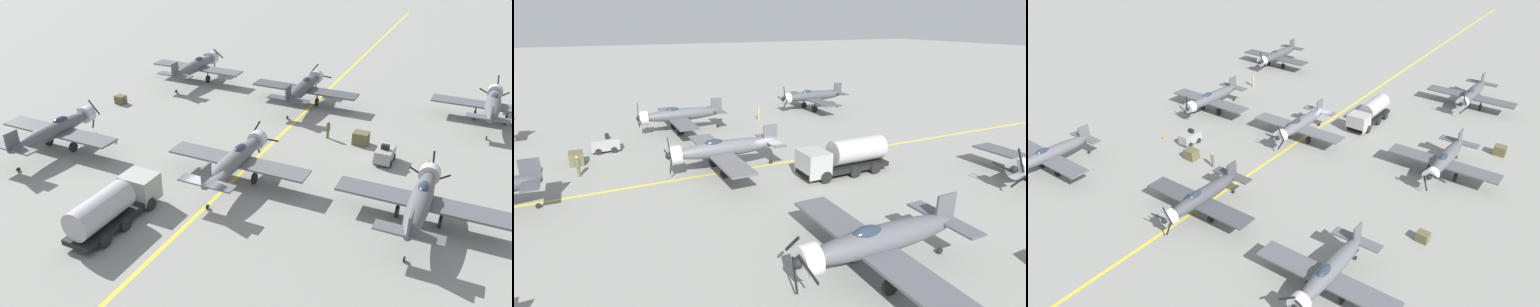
% 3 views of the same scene
% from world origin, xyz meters
% --- Properties ---
extents(ground_plane, '(400.00, 400.00, 0.00)m').
position_xyz_m(ground_plane, '(0.00, 0.00, 0.00)').
color(ground_plane, gray).
extents(taxiway_stripe, '(0.30, 160.00, 0.01)m').
position_xyz_m(taxiway_stripe, '(0.00, 0.00, 0.00)').
color(taxiway_stripe, yellow).
rests_on(taxiway_stripe, ground).
extents(airplane_mid_center, '(12.00, 9.98, 3.65)m').
position_xyz_m(airplane_mid_center, '(0.27, 4.09, 2.01)').
color(airplane_mid_center, '#56595E').
rests_on(airplane_mid_center, ground).
extents(airplane_mid_left, '(12.00, 9.98, 3.65)m').
position_xyz_m(airplane_mid_left, '(-17.18, 2.07, 2.01)').
color(airplane_mid_left, '#4D5055').
rests_on(airplane_mid_left, ground).
extents(airplane_near_right, '(12.00, 9.98, 3.73)m').
position_xyz_m(airplane_near_right, '(18.40, -15.75, 2.01)').
color(airplane_near_right, '#43454A').
rests_on(airplane_near_right, ground).
extents(airplane_mid_right, '(12.00, 9.98, 3.80)m').
position_xyz_m(airplane_mid_right, '(14.69, 4.31, 2.01)').
color(airplane_mid_right, '#4E5156').
rests_on(airplane_mid_right, ground).
extents(airplane_far_center, '(12.00, 9.98, 3.65)m').
position_xyz_m(airplane_far_center, '(-0.99, 22.60, 2.01)').
color(airplane_far_center, '#3F4247').
rests_on(airplane_far_center, ground).
extents(airplane_far_left, '(12.00, 9.98, 3.65)m').
position_xyz_m(airplane_far_left, '(-16.09, 24.23, 2.01)').
color(airplane_far_left, '#505358').
rests_on(airplane_far_left, ground).
extents(airplane_far_right, '(12.00, 9.98, 3.80)m').
position_xyz_m(airplane_far_right, '(18.23, 26.22, 2.01)').
color(airplane_far_right, '#505358').
rests_on(airplane_far_right, ground).
extents(airplane_near_left, '(12.00, 9.98, 3.70)m').
position_xyz_m(airplane_near_left, '(-13.72, -18.00, 2.01)').
color(airplane_near_left, '#474A4F').
rests_on(airplane_near_left, ground).
extents(fuel_tanker, '(2.68, 8.00, 2.98)m').
position_xyz_m(fuel_tanker, '(-4.64, -4.85, 1.51)').
color(fuel_tanker, black).
rests_on(fuel_tanker, ground).
extents(tow_tractor, '(1.57, 2.60, 1.79)m').
position_xyz_m(tow_tractor, '(10.43, 12.78, 0.79)').
color(tow_tractor, gray).
rests_on(tow_tractor, ground).
extents(ground_crew_walking, '(0.39, 0.39, 1.77)m').
position_xyz_m(ground_crew_walking, '(4.34, 15.34, 0.97)').
color(ground_crew_walking, '#515638').
rests_on(ground_crew_walking, ground).
extents(ground_crew_inspecting, '(0.40, 0.40, 1.83)m').
position_xyz_m(ground_crew_inspecting, '(15.97, -6.29, 1.00)').
color(ground_crew_inspecting, tan).
rests_on(ground_crew_inspecting, ground).
extents(supply_crate_by_tanker, '(1.15, 0.97, 0.92)m').
position_xyz_m(supply_crate_by_tanker, '(-19.75, 13.97, 0.46)').
color(supply_crate_by_tanker, brown).
rests_on(supply_crate_by_tanker, ground).
extents(supply_crate_mid_lane, '(1.44, 1.20, 1.20)m').
position_xyz_m(supply_crate_mid_lane, '(7.57, 15.45, 0.60)').
color(supply_crate_mid_lane, brown).
rests_on(supply_crate_mid_lane, ground).
extents(supply_crate_outboard, '(1.40, 1.18, 1.13)m').
position_xyz_m(supply_crate_outboard, '(-20.95, -6.30, 0.56)').
color(supply_crate_outboard, brown).
rests_on(supply_crate_outboard, ground).
extents(traffic_cone, '(0.36, 0.36, 0.55)m').
position_xyz_m(traffic_cone, '(14.03, 13.87, 0.28)').
color(traffic_cone, orange).
rests_on(traffic_cone, ground).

